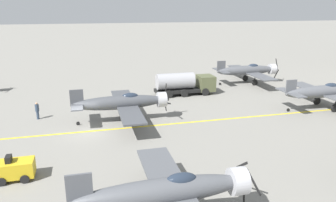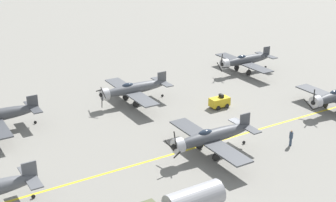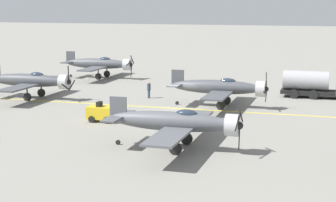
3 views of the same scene
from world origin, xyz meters
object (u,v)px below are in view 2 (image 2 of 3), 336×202
airplane_near_right (245,60)px  airplane_mid_right (133,89)px  tow_tractor (220,102)px  ground_crew_walking (291,137)px  airplane_mid_center (211,137)px

airplane_near_right → airplane_mid_right: bearing=109.9°
tow_tractor → ground_crew_walking: bearing=179.9°
airplane_mid_center → airplane_mid_right: bearing=-5.4°
airplane_near_right → ground_crew_walking: airplane_near_right is taller
airplane_mid_right → tow_tractor: (-7.24, -8.98, -1.22)m
airplane_near_right → airplane_mid_center: 28.93m
tow_tractor → ground_crew_walking: (-12.86, 0.02, 0.21)m
airplane_mid_center → ground_crew_walking: airplane_mid_center is taller
airplane_mid_center → ground_crew_walking: (-2.93, -8.65, -1.01)m
airplane_mid_right → airplane_mid_center: (-17.17, -0.30, -0.00)m
airplane_mid_right → airplane_near_right: bearing=-70.9°
tow_tractor → ground_crew_walking: size_ratio=1.41×
airplane_near_right → airplane_mid_center: (-19.78, 21.11, 0.00)m
airplane_mid_right → ground_crew_walking: bearing=-143.8°
airplane_mid_center → tow_tractor: 13.24m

